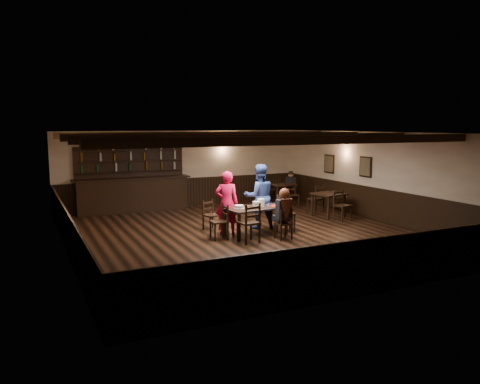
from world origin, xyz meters
name	(u,v)px	position (x,y,z in m)	size (l,w,h in m)	color
ground	(245,234)	(0.00, 0.00, 0.00)	(10.00, 10.00, 0.00)	black
room_shell	(244,169)	(0.01, 0.04, 1.75)	(9.02, 10.02, 2.71)	beige
dining_table	(256,210)	(0.23, -0.22, 0.67)	(1.71, 1.01, 0.75)	black
chair_near_left	(251,220)	(-0.30, -0.94, 0.59)	(0.52, 0.50, 1.00)	black
chair_near_right	(285,222)	(0.65, -1.00, 0.47)	(0.38, 0.37, 0.81)	black
chair_end_left	(222,219)	(-0.76, -0.22, 0.53)	(0.43, 0.45, 0.91)	black
chair_end_right	(283,210)	(1.11, -0.12, 0.58)	(0.54, 0.56, 1.00)	black
chair_far_pushed	(210,212)	(-0.64, 0.92, 0.49)	(0.48, 0.47, 0.84)	black
woman_pink	(227,203)	(-0.41, 0.26, 0.85)	(0.62, 0.41, 1.70)	#EF1464
man_blue	(259,196)	(0.69, 0.48, 0.91)	(0.89, 0.69, 1.82)	navy
seated_person	(284,206)	(0.65, -0.95, 0.86)	(0.36, 0.55, 0.89)	black
cake	(239,207)	(-0.26, -0.19, 0.79)	(0.28, 0.28, 0.09)	white
plate_stack_a	(256,205)	(0.19, -0.30, 0.84)	(0.18, 0.18, 0.17)	white
plate_stack_b	(261,203)	(0.39, -0.19, 0.86)	(0.18, 0.18, 0.21)	white
tea_light	(256,205)	(0.29, -0.07, 0.78)	(0.05, 0.05, 0.06)	#A5A8AD
salt_shaker	(268,205)	(0.55, -0.30, 0.80)	(0.04, 0.04, 0.09)	silver
pepper_shaker	(270,204)	(0.65, -0.23, 0.80)	(0.04, 0.04, 0.09)	#A5A8AD
drink_glass	(263,204)	(0.52, -0.08, 0.80)	(0.06, 0.06, 0.10)	silver
menu_red	(274,205)	(0.78, -0.21, 0.75)	(0.29, 0.20, 0.00)	#A01D11
menu_blue	(269,204)	(0.75, 0.01, 0.75)	(0.27, 0.19, 0.00)	#0D1041
bar_counter	(132,190)	(-1.95, 4.72, 0.73)	(3.88, 0.70, 2.20)	black
back_table_a	(329,196)	(3.48, 1.04, 0.65)	(1.01, 1.01, 0.75)	black
back_table_b	(282,187)	(3.31, 3.64, 0.65)	(0.95, 0.95, 0.75)	black
bg_patron_left	(262,183)	(2.49, 3.68, 0.83)	(0.28, 0.39, 0.73)	black
bg_patron_right	(291,181)	(3.76, 3.80, 0.84)	(0.32, 0.41, 0.74)	black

